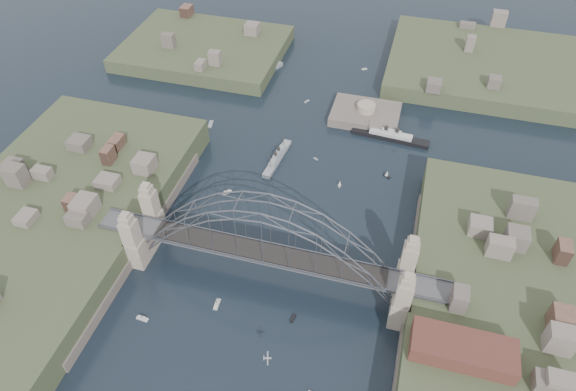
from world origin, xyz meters
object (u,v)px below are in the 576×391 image
at_px(bridge, 267,242).
at_px(ocean_liner, 390,136).
at_px(wharf_shed, 463,350).
at_px(fort_island, 365,119).
at_px(naval_cruiser_near, 277,158).
at_px(naval_cruiser_far, 265,71).

bearing_deg(bridge, ocean_liner, 70.64).
distance_m(bridge, ocean_liner, 65.79).
relative_size(bridge, ocean_liner, 3.43).
bearing_deg(wharf_shed, fort_island, 110.85).
distance_m(wharf_shed, naval_cruiser_near, 78.12).
bearing_deg(ocean_liner, fort_island, 136.92).
xyz_separation_m(naval_cruiser_near, naval_cruiser_far, (-18.03, 45.99, 0.07)).
bearing_deg(ocean_liner, wharf_shed, -73.32).
relative_size(bridge, fort_island, 3.82).
bearing_deg(naval_cruiser_near, fort_island, 52.15).
relative_size(wharf_shed, naval_cruiser_far, 1.22).
bearing_deg(wharf_shed, naval_cruiser_far, 125.28).
height_order(bridge, naval_cruiser_near, bridge).
xyz_separation_m(bridge, naval_cruiser_far, (-27.98, 87.75, -11.43)).
height_order(naval_cruiser_near, ocean_liner, ocean_liner).
bearing_deg(naval_cruiser_near, naval_cruiser_far, 111.40).
distance_m(wharf_shed, ocean_liner, 78.96).
distance_m(bridge, wharf_shed, 46.23).
relative_size(bridge, naval_cruiser_far, 5.13).
relative_size(wharf_shed, ocean_liner, 0.82).
height_order(fort_island, ocean_liner, ocean_liner).
bearing_deg(fort_island, naval_cruiser_far, 156.06).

